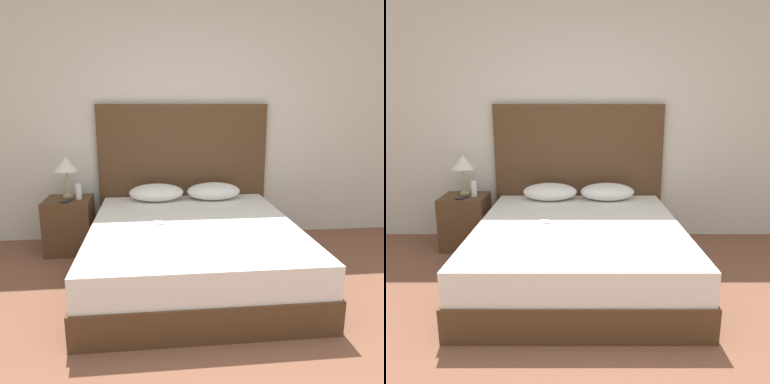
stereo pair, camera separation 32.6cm
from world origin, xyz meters
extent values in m
cube|color=silver|center=(0.00, 2.64, 1.35)|extent=(10.00, 0.06, 2.70)
cube|color=#4C331E|center=(-0.14, 1.53, 0.12)|extent=(1.76, 2.02, 0.25)
cube|color=white|center=(-0.14, 1.53, 0.37)|extent=(1.73, 1.98, 0.24)
cube|color=#4C331E|center=(-0.14, 2.57, 0.74)|extent=(1.85, 0.05, 1.49)
ellipsoid|color=white|center=(-0.44, 2.32, 0.58)|extent=(0.57, 0.34, 0.18)
ellipsoid|color=white|center=(0.16, 2.32, 0.58)|extent=(0.57, 0.34, 0.18)
cube|color=#B7B7BC|center=(-0.44, 1.56, 0.49)|extent=(0.12, 0.16, 0.01)
cube|color=#4C331E|center=(-1.34, 2.24, 0.28)|extent=(0.46, 0.43, 0.56)
cylinder|color=tan|center=(-1.35, 2.33, 0.57)|extent=(0.10, 0.10, 0.02)
cylinder|color=tan|center=(-1.35, 2.33, 0.70)|extent=(0.02, 0.02, 0.25)
cone|color=silver|center=(-1.35, 2.33, 0.90)|extent=(0.24, 0.24, 0.14)
cube|color=black|center=(-1.33, 2.13, 0.56)|extent=(0.11, 0.16, 0.01)
cylinder|color=silver|center=(-1.22, 2.22, 0.64)|extent=(0.06, 0.06, 0.16)
camera|label=1|loc=(-0.47, -1.53, 1.49)|focal=35.00mm
camera|label=2|loc=(-0.15, -1.55, 1.49)|focal=35.00mm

